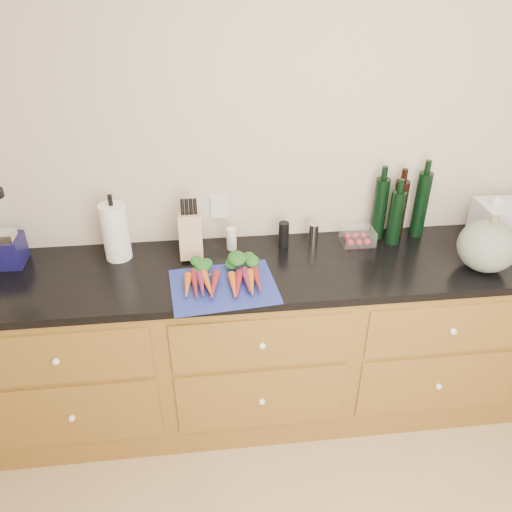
{
  "coord_description": "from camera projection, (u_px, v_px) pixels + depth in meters",
  "views": [
    {
      "loc": [
        -0.67,
        -0.71,
        2.24
      ],
      "look_at": [
        -0.45,
        1.2,
        1.06
      ],
      "focal_mm": 35.0,
      "sensor_mm": 36.0,
      "label": 1
    }
  ],
  "objects": [
    {
      "name": "wall_back",
      "position": [
        335.0,
        167.0,
        2.53
      ],
      "size": [
        4.1,
        0.05,
        2.6
      ],
      "primitive_type": "cube",
      "color": "beige",
      "rests_on": "ground"
    },
    {
      "name": "cabinets",
      "position": [
        337.0,
        338.0,
        2.69
      ],
      "size": [
        3.6,
        0.64,
        0.9
      ],
      "color": "brown",
      "rests_on": "ground"
    },
    {
      "name": "countertop",
      "position": [
        345.0,
        264.0,
        2.45
      ],
      "size": [
        3.64,
        0.62,
        0.04
      ],
      "primitive_type": "cube",
      "color": "black",
      "rests_on": "cabinets"
    },
    {
      "name": "cutting_board",
      "position": [
        223.0,
        286.0,
        2.24
      ],
      "size": [
        0.5,
        0.4,
        0.01
      ],
      "primitive_type": "cube",
      "rotation": [
        0.0,
        0.0,
        0.1
      ],
      "color": "navy",
      "rests_on": "countertop"
    },
    {
      "name": "carrots",
      "position": [
        223.0,
        276.0,
        2.27
      ],
      "size": [
        0.38,
        0.28,
        0.05
      ],
      "color": "#CB6217",
      "rests_on": "cutting_board"
    },
    {
      "name": "squash",
      "position": [
        487.0,
        246.0,
        2.32
      ],
      "size": [
        0.27,
        0.27,
        0.24
      ],
      "primitive_type": "ellipsoid",
      "color": "#5C6C5A",
      "rests_on": "countertop"
    },
    {
      "name": "blender_appliance",
      "position": [
        1.0,
        233.0,
        2.33
      ],
      "size": [
        0.15,
        0.15,
        0.38
      ],
      "color": "#110E45",
      "rests_on": "countertop"
    },
    {
      "name": "paper_towel",
      "position": [
        116.0,
        232.0,
        2.4
      ],
      "size": [
        0.13,
        0.13,
        0.28
      ],
      "primitive_type": "cylinder",
      "color": "white",
      "rests_on": "countertop"
    },
    {
      "name": "knife_block",
      "position": [
        191.0,
        236.0,
        2.43
      ],
      "size": [
        0.11,
        0.11,
        0.22
      ],
      "primitive_type": "cube",
      "color": "tan",
      "rests_on": "countertop"
    },
    {
      "name": "grinder_salt",
      "position": [
        232.0,
        239.0,
        2.51
      ],
      "size": [
        0.05,
        0.05,
        0.11
      ],
      "primitive_type": "cylinder",
      "color": "white",
      "rests_on": "countertop"
    },
    {
      "name": "grinder_pepper",
      "position": [
        284.0,
        234.0,
        2.53
      ],
      "size": [
        0.05,
        0.05,
        0.13
      ],
      "primitive_type": "cylinder",
      "color": "black",
      "rests_on": "countertop"
    },
    {
      "name": "canister_chrome",
      "position": [
        313.0,
        234.0,
        2.55
      ],
      "size": [
        0.05,
        0.05,
        0.12
      ],
      "primitive_type": "cylinder",
      "color": "silver",
      "rests_on": "countertop"
    },
    {
      "name": "tomato_box",
      "position": [
        358.0,
        236.0,
        2.57
      ],
      "size": [
        0.16,
        0.13,
        0.08
      ],
      "primitive_type": "cube",
      "color": "white",
      "rests_on": "countertop"
    },
    {
      "name": "bottles",
      "position": [
        399.0,
        210.0,
        2.56
      ],
      "size": [
        0.29,
        0.15,
        0.35
      ],
      "color": "black",
      "rests_on": "countertop"
    },
    {
      "name": "grocery_bag",
      "position": [
        504.0,
        222.0,
        2.57
      ],
      "size": [
        0.28,
        0.23,
        0.2
      ],
      "primitive_type": null,
      "rotation": [
        0.0,
        0.0,
        -0.03
      ],
      "color": "white",
      "rests_on": "countertop"
    }
  ]
}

